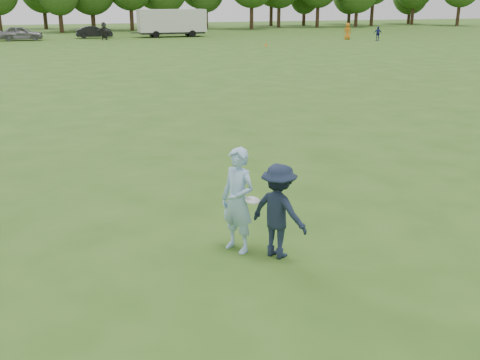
# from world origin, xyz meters

# --- Properties ---
(ground) EXTENTS (200.00, 200.00, 0.00)m
(ground) POSITION_xyz_m (0.00, 0.00, 0.00)
(ground) COLOR #2D5317
(ground) RESTS_ON ground
(thrower) EXTENTS (0.76, 0.85, 1.96)m
(thrower) POSITION_xyz_m (-1.16, -0.35, 0.98)
(thrower) COLOR #92BDE2
(thrower) RESTS_ON ground
(defender) EXTENTS (1.15, 1.29, 1.73)m
(defender) POSITION_xyz_m (-0.55, -0.82, 0.87)
(defender) COLOR #182235
(defender) RESTS_ON ground
(player_far_b) EXTENTS (0.86, 0.94, 1.54)m
(player_far_b) POSITION_xyz_m (30.53, 45.50, 0.77)
(player_far_b) COLOR navy
(player_far_b) RESTS_ON ground
(player_far_c) EXTENTS (1.00, 0.77, 1.82)m
(player_far_c) POSITION_xyz_m (28.36, 48.28, 0.91)
(player_far_c) COLOR orange
(player_far_c) RESTS_ON ground
(player_far_d) EXTENTS (1.89, 1.10, 1.94)m
(player_far_d) POSITION_xyz_m (2.40, 56.69, 0.97)
(player_far_d) COLOR #272727
(player_far_d) RESTS_ON ground
(car_e) EXTENTS (4.64, 1.90, 1.58)m
(car_e) POSITION_xyz_m (-6.41, 58.59, 0.79)
(car_e) COLOR slate
(car_e) RESTS_ON ground
(car_f) EXTENTS (4.17, 1.50, 1.37)m
(car_f) POSITION_xyz_m (1.59, 60.06, 0.68)
(car_f) COLOR black
(car_f) RESTS_ON ground
(field_cone) EXTENTS (0.28, 0.28, 0.30)m
(field_cone) POSITION_xyz_m (16.38, 42.81, 0.15)
(field_cone) COLOR #EB5D0C
(field_cone) RESTS_ON ground
(disc_in_play) EXTENTS (0.30, 0.30, 0.09)m
(disc_in_play) POSITION_xyz_m (-0.97, -0.61, 1.05)
(disc_in_play) COLOR white
(disc_in_play) RESTS_ON ground
(cargo_trailer) EXTENTS (9.00, 2.75, 3.20)m
(cargo_trailer) POSITION_xyz_m (10.67, 59.23, 1.78)
(cargo_trailer) COLOR silver
(cargo_trailer) RESTS_ON ground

